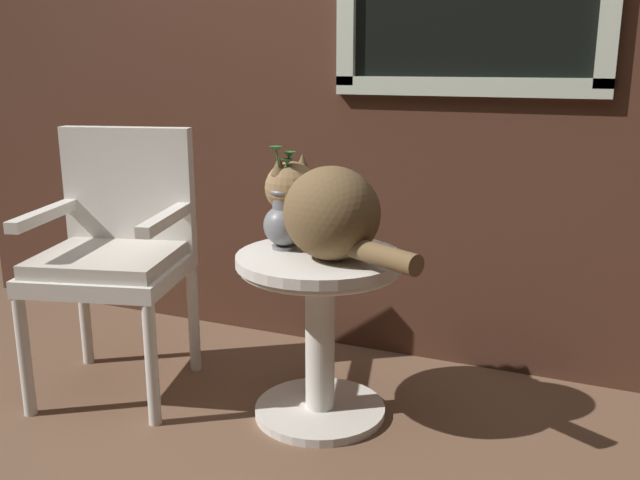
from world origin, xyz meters
The scene contains 6 objects.
ground_plane centered at (0.00, 0.00, 0.00)m, with size 6.00×6.00×0.00m, color brown.
back_wall centered at (0.02, 0.82, 1.31)m, with size 4.00×0.07×2.60m.
wicker_side_table centered at (0.16, 0.19, 0.40)m, with size 0.56×0.56×0.59m.
wicker_chair centered at (-0.63, 0.12, 0.56)m, with size 0.61×0.60×0.97m.
cat centered at (0.19, 0.17, 0.75)m, with size 0.63×0.42×0.32m.
pewter_vase_with_ivy centered at (0.02, 0.21, 0.69)m, with size 0.14×0.14×0.35m.
Camera 1 is at (1.03, -1.86, 1.21)m, focal length 38.86 mm.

